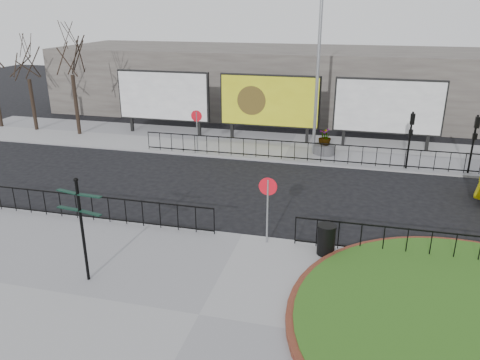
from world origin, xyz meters
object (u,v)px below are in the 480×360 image
(lamp_post, at_px, (318,70))
(planter_c, at_px, (326,145))
(billboard_mid, at_px, (269,101))
(fingerpost_sign, at_px, (81,220))
(planter_b, at_px, (322,146))
(litter_bin, at_px, (326,239))

(lamp_post, height_order, planter_c, lamp_post)
(billboard_mid, relative_size, lamp_post, 0.67)
(billboard_mid, relative_size, fingerpost_sign, 1.84)
(billboard_mid, height_order, fingerpost_sign, billboard_mid)
(planter_b, bearing_deg, billboard_mid, 150.61)
(planter_b, height_order, planter_c, planter_c)
(fingerpost_sign, relative_size, planter_c, 2.20)
(planter_b, bearing_deg, planter_c, -36.57)
(billboard_mid, distance_m, planter_b, 4.50)
(billboard_mid, height_order, planter_b, billboard_mid)
(planter_c, bearing_deg, billboard_mid, 150.19)
(lamp_post, height_order, fingerpost_sign, lamp_post)
(fingerpost_sign, xyz_separation_m, planter_c, (6.11, 15.00, -1.51))
(fingerpost_sign, xyz_separation_m, litter_bin, (7.02, 3.42, -1.49))
(billboard_mid, xyz_separation_m, lamp_post, (3.01, -1.97, 2.23))
(planter_b, distance_m, planter_c, 0.26)
(lamp_post, relative_size, fingerpost_sign, 2.73)
(lamp_post, distance_m, planter_b, 4.29)
(lamp_post, height_order, planter_b, lamp_post)
(litter_bin, relative_size, planter_b, 0.77)
(billboard_mid, distance_m, fingerpost_sign, 17.29)
(billboard_mid, xyz_separation_m, planter_b, (3.50, -1.97, -2.03))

